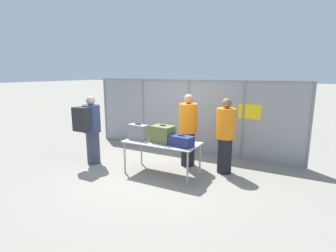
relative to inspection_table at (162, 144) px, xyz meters
name	(u,v)px	position (x,y,z in m)	size (l,w,h in m)	color
ground_plane	(155,172)	(-0.22, 0.03, -0.74)	(120.00, 120.00, 0.00)	gray
fence_section	(189,115)	(-0.21, 2.03, 0.40)	(6.59, 0.07, 2.18)	gray
inspection_table	(162,144)	(0.00, 0.00, 0.00)	(1.76, 0.83, 0.80)	#B2B2AD
suitcase_grey	(138,132)	(-0.60, -0.09, 0.24)	(0.51, 0.26, 0.39)	slate
suitcase_olive	(163,134)	(0.04, -0.03, 0.25)	(0.54, 0.42, 0.41)	#566033
suitcase_navy	(181,141)	(0.56, -0.12, 0.17)	(0.55, 0.36, 0.25)	navy
traveler_hooded	(90,127)	(-2.00, -0.24, 0.25)	(0.44, 0.69, 1.80)	#383D4C
security_worker_near	(188,129)	(0.29, 0.86, 0.22)	(0.46, 0.46, 1.86)	black
security_worker_far	(225,135)	(1.27, 0.81, 0.19)	(0.45, 0.45, 1.80)	black
utility_trailer	(233,126)	(0.51, 4.61, -0.36)	(3.47, 1.98, 0.64)	#4C6B47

